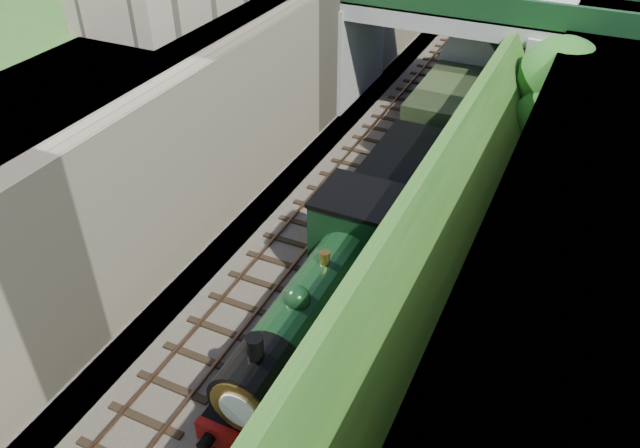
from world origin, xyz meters
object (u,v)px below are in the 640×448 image
(tree, at_px, (563,82))
(locomotive, at_px, (322,301))
(road_bridge, at_px, (471,42))
(tender, at_px, (401,191))

(tree, height_order, locomotive, tree)
(tree, distance_m, locomotive, 14.69)
(road_bridge, xyz_separation_m, tree, (4.97, -4.67, 0.57))
(tree, bearing_deg, road_bridge, 136.80)
(locomotive, bearing_deg, road_bridge, 90.80)
(road_bridge, distance_m, tree, 6.84)
(road_bridge, xyz_separation_m, tender, (0.26, -10.94, -2.46))
(road_bridge, relative_size, tender, 2.67)
(road_bridge, distance_m, locomotive, 18.44)
(road_bridge, bearing_deg, tender, -88.66)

